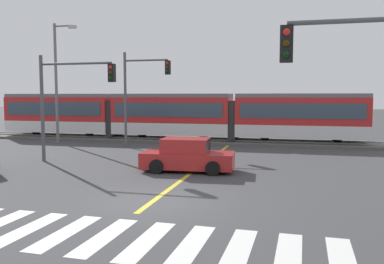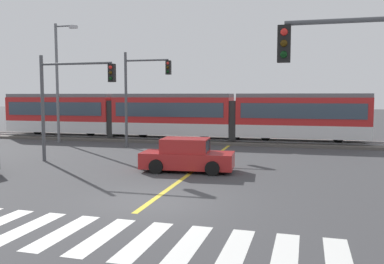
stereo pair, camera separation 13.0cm
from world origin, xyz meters
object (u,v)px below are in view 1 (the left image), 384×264
Objects in this scene: light_rail_tram at (172,114)px; traffic_light_near_right at (382,82)px; street_lamp_west at (58,76)px; sedan_crossing at (187,156)px; traffic_light_far_left at (140,86)px; traffic_light_mid_left at (68,91)px.

traffic_light_near_right is (11.10, -19.23, 1.73)m from light_rail_tram.
traffic_light_near_right is at bearing -40.37° from street_lamp_west.
street_lamp_west reaches higher than sedan_crossing.
street_lamp_west is (-7.69, -3.27, 2.81)m from light_rail_tram.
traffic_light_far_left reaches higher than light_rail_tram.
street_lamp_west is at bearing -156.99° from light_rail_tram.
light_rail_tram is 4.42× the size of traffic_light_far_left.
light_rail_tram is at bearing 110.22° from sedan_crossing.
traffic_light_near_right is at bearing -51.08° from traffic_light_far_left.
light_rail_tram is at bearing 23.01° from street_lamp_west.
traffic_light_mid_left is at bearing 148.28° from traffic_light_near_right.
traffic_light_mid_left is (-2.23, -10.99, 1.65)m from light_rail_tram.
sedan_crossing is 0.75× the size of traffic_light_near_right.
street_lamp_west reaches higher than traffic_light_far_left.
traffic_light_near_right is 0.67× the size of street_lamp_west.
sedan_crossing is at bearing -35.55° from street_lamp_west.
sedan_crossing is at bearing -54.90° from traffic_light_far_left.
light_rail_tram is 3.24× the size of street_lamp_west.
traffic_light_mid_left is at bearing -101.36° from traffic_light_far_left.
traffic_light_far_left is at bearing 78.64° from traffic_light_mid_left.
traffic_light_near_right is at bearing -31.72° from traffic_light_mid_left.
light_rail_tram is 5.04× the size of traffic_light_mid_left.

